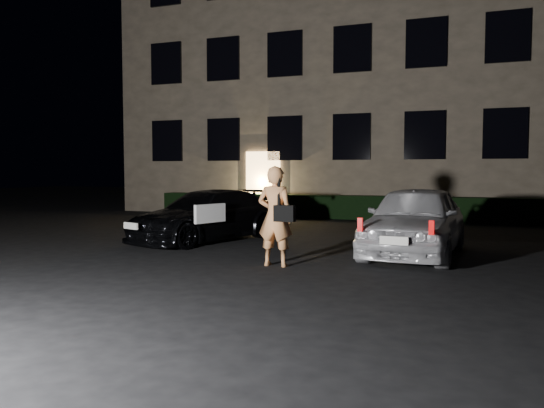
% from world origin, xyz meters
% --- Properties ---
extents(ground, '(80.00, 80.00, 0.00)m').
position_xyz_m(ground, '(0.00, 0.00, 0.00)').
color(ground, black).
rests_on(ground, ground).
extents(building, '(20.00, 8.11, 12.00)m').
position_xyz_m(building, '(-0.00, 14.99, 6.00)').
color(building, brown).
rests_on(building, ground).
extents(hedge, '(15.00, 0.70, 0.85)m').
position_xyz_m(hedge, '(0.00, 10.50, 0.42)').
color(hedge, black).
rests_on(hedge, ground).
extents(sedan, '(3.13, 4.70, 1.26)m').
position_xyz_m(sedan, '(-2.07, 3.28, 0.63)').
color(sedan, black).
rests_on(sedan, ground).
extents(hatch, '(2.06, 4.41, 1.46)m').
position_xyz_m(hatch, '(3.01, 2.71, 0.73)').
color(hatch, silver).
rests_on(hatch, ground).
extents(man, '(0.75, 0.45, 1.83)m').
position_xyz_m(man, '(0.72, 0.53, 0.92)').
color(man, '#DD9155').
rests_on(man, ground).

